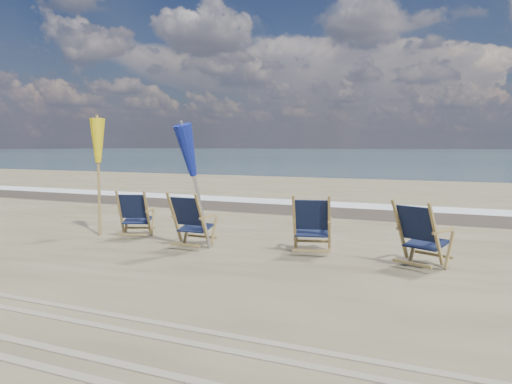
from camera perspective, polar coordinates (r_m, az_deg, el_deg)
ocean at (r=134.22m, az=23.01°, el=4.18°), size 400.00×400.00×0.00m
surf_foam at (r=15.06m, az=9.70°, el=-1.43°), size 200.00×1.40×0.01m
wet_sand_strip at (r=13.62m, az=8.08°, el=-2.12°), size 200.00×2.60×0.00m
tire_tracks at (r=5.38m, az=-23.48°, el=-14.14°), size 80.00×1.30×0.01m
beach_chair_0 at (r=9.63m, az=-12.32°, el=-2.51°), size 0.80×0.84×0.93m
beach_chair_1 at (r=8.39m, az=-6.18°, el=-3.40°), size 0.63×0.71×0.98m
beach_chair_2 at (r=8.02m, az=8.36°, el=-3.79°), size 0.79×0.85×0.99m
beach_chair_3 at (r=7.31m, az=19.85°, el=-4.90°), size 0.88×0.92×1.00m
umbrella_yellow at (r=10.13m, az=-17.63°, el=4.91°), size 0.30×0.30×2.26m
umbrella_blue at (r=8.28m, az=-6.73°, el=4.37°), size 0.30×0.30×2.15m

